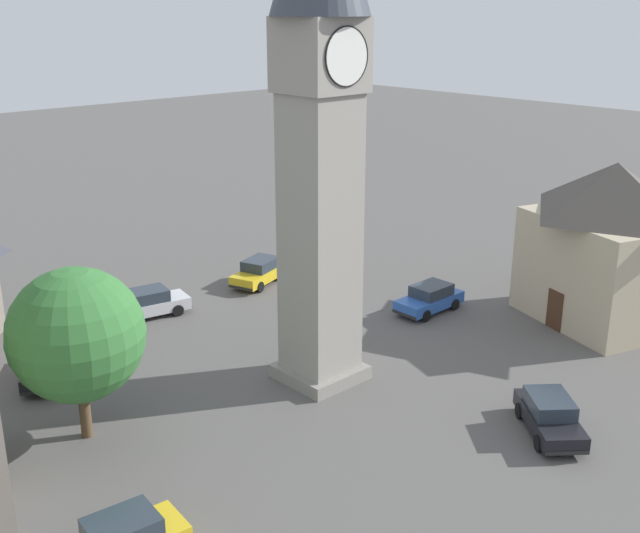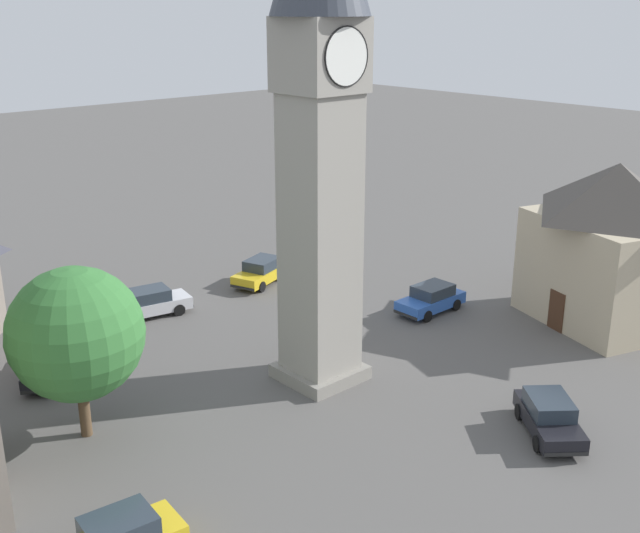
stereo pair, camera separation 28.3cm
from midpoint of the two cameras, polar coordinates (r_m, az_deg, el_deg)
name	(u,v)px [view 1 (the left image)]	position (r m, az deg, el deg)	size (l,w,h in m)	color
ground_plane	(320,377)	(35.60, -0.23, -8.16)	(200.00, 200.00, 0.00)	#565451
clock_tower	(320,80)	(31.87, -0.26, 13.58)	(4.03, 4.03, 22.58)	gray
car_blue_kerb	(47,363)	(37.31, -19.68, -6.72)	(3.64, 4.39, 1.53)	black
car_silver_kerb	(430,298)	(43.02, 7.89, -2.34)	(4.13, 1.82, 1.53)	#2D5BB7
car_red_corner	(260,271)	(47.01, -4.65, -0.37)	(4.45, 2.96, 1.53)	gold
car_white_side	(150,303)	(43.03, -12.61, -2.62)	(4.37, 2.44, 1.53)	silver
car_black_far	(550,415)	(32.28, 16.30, -10.47)	(3.93, 4.25, 1.53)	black
pedestrian	(127,323)	(40.01, -14.21, -4.03)	(0.55, 0.29, 1.69)	#706656
tree	(77,335)	(30.64, -17.73, -4.82)	(5.17, 5.17, 6.92)	brown
building_shop_left	(609,242)	(43.02, 20.29, 1.72)	(8.67, 9.47, 8.54)	tan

